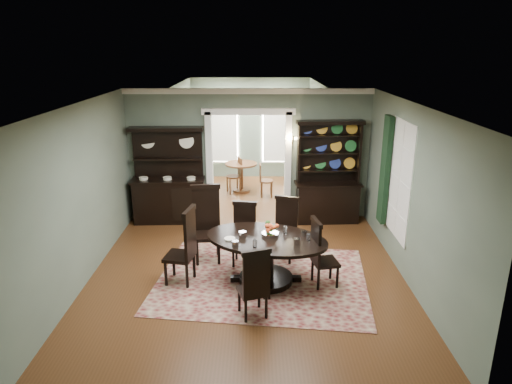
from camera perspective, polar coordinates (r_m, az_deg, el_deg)
room at (r=7.59m, az=-1.22°, el=0.12°), size 5.51×6.01×3.01m
parlor at (r=12.94m, az=-0.77°, el=7.27°), size 3.51×3.50×3.01m
doorway_trim at (r=10.43m, az=-0.92°, el=5.27°), size 2.08×0.25×2.57m
right_window at (r=8.80m, az=16.71°, el=2.02°), size 0.15×1.47×2.12m
wall_sconce at (r=10.26m, az=4.40°, el=6.55°), size 0.27×0.21×0.21m
rug at (r=8.08m, az=0.73°, el=-10.87°), size 3.87×3.17×0.01m
dining_table at (r=7.77m, az=1.27°, el=-7.42°), size 2.46×2.46×0.82m
centerpiece at (r=7.72m, az=1.79°, el=-4.98°), size 1.46×0.94×0.24m
chair_far_left at (r=8.61m, az=-6.19°, el=-3.59°), size 0.59×0.57×1.44m
chair_far_mid at (r=8.45m, az=-1.49°, el=-4.93°), size 0.48×0.47×1.17m
chair_far_right at (r=8.64m, az=3.68°, el=-4.30°), size 0.56×0.54×1.21m
chair_end_left at (r=7.77m, az=-8.83°, el=-6.50°), size 0.56×0.58×1.35m
chair_end_right at (r=7.71m, az=8.01°, el=-7.37°), size 0.49×0.51×1.19m
chair_near at (r=6.75m, az=-0.16°, el=-11.22°), size 0.54×0.52×1.15m
sideboard at (r=10.59m, az=-10.86°, el=0.34°), size 1.67×0.64×2.18m
welsh_dresser at (r=10.52m, az=8.93°, el=0.79°), size 1.52×0.62×2.33m
parlor_table at (r=12.61m, az=-1.86°, el=2.38°), size 0.88×0.88×0.81m
parlor_chair_left at (r=12.53m, az=-2.52°, el=2.25°), size 0.46×0.45×0.98m
parlor_chair_right at (r=12.20m, az=1.02°, el=1.62°), size 0.38×0.38×0.90m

